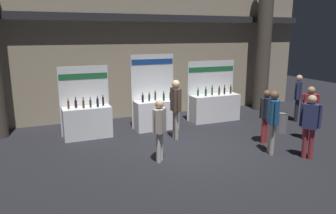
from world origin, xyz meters
The scene contains 13 objects.
ground_plane centered at (0.00, 0.00, 0.00)m, with size 28.85×28.85×0.00m, color black.
hall_colonnade centered at (0.00, 4.18, 3.38)m, with size 14.42×1.41×6.84m.
exhibitor_booth_0 centered at (-2.44, 2.28, 0.58)m, with size 1.53×0.66×2.21m.
exhibitor_booth_1 centered at (-0.13, 2.32, 0.61)m, with size 1.51×0.66×2.51m.
exhibitor_booth_2 centered at (2.26, 2.50, 0.58)m, with size 1.94×0.66×2.20m.
trash_bin centered at (3.56, 0.37, 0.33)m, with size 0.40×0.40×0.65m.
visitor_0 centered at (5.04, 1.24, 1.02)m, with size 0.45×0.41×1.73m.
visitor_1 centered at (3.74, -0.58, 0.97)m, with size 0.39×0.38×1.65m.
visitor_2 centered at (2.56, -1.74, 1.00)m, with size 0.39×0.44×1.69m.
visitor_3 centered at (2.35, -0.29, 0.93)m, with size 0.48×0.32×1.59m.
visitor_4 centered at (1.91, -1.10, 1.03)m, with size 0.33×0.50×1.73m.
visitor_5 centered at (-1.06, -0.45, 0.95)m, with size 0.42×0.43×1.60m.
visitor_6 centered at (0.05, 1.05, 1.10)m, with size 0.24×0.54×1.84m.
Camera 1 is at (-3.86, -7.70, 3.19)m, focal length 34.64 mm.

